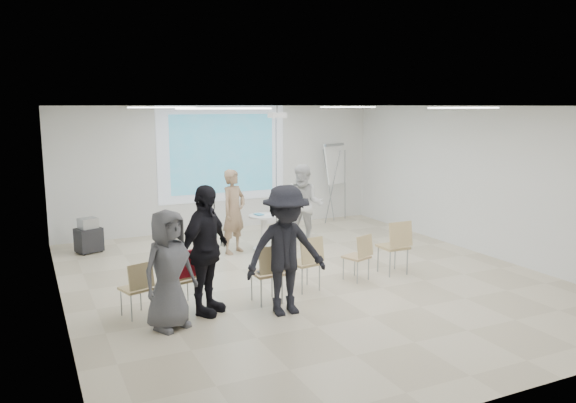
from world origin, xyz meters
name	(u,v)px	position (x,y,z in m)	size (l,w,h in m)	color
floor	(307,281)	(0.00, 0.00, -0.05)	(8.00, 9.00, 0.10)	beige
ceiling	(308,103)	(0.00, 0.00, 3.05)	(8.00, 9.00, 0.10)	white
wall_back	(222,168)	(0.00, 4.55, 1.50)	(8.00, 0.10, 3.00)	silver
wall_left	(54,214)	(-4.05, 0.00, 1.50)	(0.10, 9.00, 3.00)	silver
wall_right	(486,181)	(4.05, 0.00, 1.50)	(0.10, 9.00, 3.00)	silver
projection_halo	(223,154)	(0.00, 4.49, 1.85)	(3.20, 0.01, 2.30)	silver
projection_image	(223,154)	(0.00, 4.47, 1.85)	(2.60, 0.01, 1.90)	teal
pedestal_table	(264,230)	(0.06, 2.11, 0.43)	(0.72, 0.72, 0.78)	silver
player_left	(234,206)	(-0.56, 2.21, 0.98)	(0.71, 0.48, 1.96)	#9E7E60
player_right	(304,201)	(1.04, 2.16, 0.97)	(0.94, 0.75, 1.95)	silver
controller_left	(237,189)	(-0.38, 2.46, 1.29)	(0.04, 0.11, 0.04)	white
controller_right	(292,184)	(0.86, 2.41, 1.32)	(0.04, 0.12, 0.04)	white
chair_far_left	(138,285)	(-3.04, -0.59, 0.49)	(0.49, 0.51, 0.82)	tan
chair_left_mid	(185,275)	(-2.32, -0.50, 0.51)	(0.50, 0.52, 0.87)	tan
chair_left_inner	(269,269)	(-1.12, -0.89, 0.55)	(0.45, 0.49, 0.94)	tan
chair_center	(308,259)	(-0.32, -0.61, 0.54)	(0.49, 0.52, 0.92)	tan
chair_right_inner	(360,254)	(0.75, -0.50, 0.49)	(0.50, 0.52, 0.82)	tan
chair_right_far	(396,243)	(1.53, -0.48, 0.59)	(0.47, 0.50, 0.99)	tan
red_jacket	(186,264)	(-2.34, -0.65, 0.72)	(0.40, 0.09, 0.39)	maroon
laptop	(266,270)	(-1.12, -0.79, 0.50)	(0.34, 0.25, 0.03)	black
audience_left	(205,241)	(-2.11, -0.86, 1.09)	(1.27, 0.76, 2.18)	black
audience_mid	(286,242)	(-1.06, -1.36, 1.07)	(1.39, 0.76, 2.15)	black
audience_outer	(168,263)	(-2.72, -1.17, 0.92)	(0.90, 0.59, 1.85)	#535358
flipchart_easel	(335,164)	(2.90, 4.07, 1.50)	(0.82, 0.66, 2.03)	gray
av_cart	(89,237)	(-3.27, 3.51, 0.33)	(0.59, 0.53, 0.72)	black
ceiling_projector	(277,122)	(0.10, 1.49, 2.69)	(0.30, 0.25, 3.00)	white
fluor_panel_nw	(162,107)	(-2.00, 2.00, 2.97)	(1.20, 0.30, 0.02)	white
fluor_panel_ne	(348,107)	(2.00, 2.00, 2.97)	(1.20, 0.30, 0.02)	white
fluor_panel_sw	(224,108)	(-2.00, -1.50, 2.97)	(1.20, 0.30, 0.02)	white
fluor_panel_se	(464,108)	(2.00, -1.50, 2.97)	(1.20, 0.30, 0.02)	white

